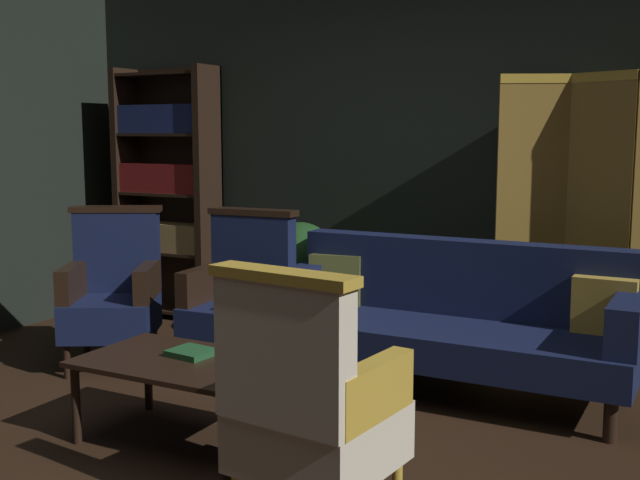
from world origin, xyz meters
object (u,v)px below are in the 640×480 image
at_px(coffee_table, 182,368).
at_px(armchair_wing_left, 113,292).
at_px(armchair_gilt_accent, 309,404).
at_px(potted_plant, 300,275).
at_px(velvet_couch, 453,316).
at_px(armchair_wing_right, 241,298).
at_px(folding_screen, 598,219).
at_px(book_green_cloth, 192,353).
at_px(bookshelf, 168,187).

xyz_separation_m(coffee_table, armchair_wing_left, (-1.21, 0.83, 0.12)).
bearing_deg(armchair_gilt_accent, potted_plant, 120.03).
distance_m(velvet_couch, armchair_wing_right, 1.33).
distance_m(folding_screen, armchair_wing_left, 3.16).
xyz_separation_m(armchair_wing_right, book_green_cloth, (0.36, -1.00, -0.05)).
height_order(potted_plant, book_green_cloth, potted_plant).
bearing_deg(folding_screen, armchair_wing_right, -150.84).
xyz_separation_m(folding_screen, armchair_wing_left, (-2.82, -1.34, -0.50)).
bearing_deg(armchair_wing_right, potted_plant, 89.01).
distance_m(armchair_gilt_accent, armchair_wing_left, 2.51).
distance_m(bookshelf, velvet_couch, 2.87).
bearing_deg(velvet_couch, folding_screen, 49.63).
xyz_separation_m(armchair_wing_left, armchair_wing_right, (0.85, 0.24, 0.00)).
xyz_separation_m(armchair_gilt_accent, armchair_wing_right, (-1.31, 1.51, 0.00)).
bearing_deg(armchair_gilt_accent, coffee_table, 155.12).
xyz_separation_m(coffee_table, potted_plant, (-0.35, 1.81, 0.14)).
bearing_deg(folding_screen, coffee_table, -126.58).
bearing_deg(armchair_wing_left, book_green_cloth, -32.08).
height_order(armchair_wing_left, book_green_cloth, armchair_wing_left).
height_order(bookshelf, velvet_couch, bookshelf).
height_order(armchair_wing_left, armchair_wing_right, same).
height_order(velvet_couch, armchair_gilt_accent, armchair_gilt_accent).
bearing_deg(armchair_wing_right, bookshelf, 143.33).
height_order(velvet_couch, armchair_wing_left, armchair_wing_left).
bearing_deg(velvet_couch, armchair_gilt_accent, -89.48).
bearing_deg(coffee_table, armchair_wing_left, 145.43).
xyz_separation_m(armchair_gilt_accent, book_green_cloth, (-0.95, 0.52, -0.05)).
bearing_deg(armchair_wing_right, velvet_couch, 13.27).
distance_m(armchair_wing_right, potted_plant, 0.73).
bearing_deg(armchair_wing_left, folding_screen, 25.43).
xyz_separation_m(coffee_table, armchair_wing_right, (-0.36, 1.07, 0.12)).
distance_m(folding_screen, armchair_gilt_accent, 2.74).
xyz_separation_m(folding_screen, armchair_wing_right, (-1.97, -1.10, -0.50)).
bearing_deg(armchair_wing_left, potted_plant, 48.53).
bearing_deg(potted_plant, coffee_table, -79.15).
relative_size(armchair_gilt_accent, armchair_wing_left, 1.00).
relative_size(bookshelf, armchair_wing_left, 1.97).
bearing_deg(potted_plant, armchair_wing_right, -90.99).
relative_size(velvet_couch, armchair_gilt_accent, 2.04).
relative_size(coffee_table, armchair_gilt_accent, 0.96).
xyz_separation_m(folding_screen, bookshelf, (-3.38, -0.05, 0.10)).
distance_m(coffee_table, armchair_wing_right, 1.14).
relative_size(coffee_table, book_green_cloth, 4.76).
distance_m(armchair_gilt_accent, book_green_cloth, 1.08).
xyz_separation_m(armchair_gilt_accent, potted_plant, (-1.30, 2.25, 0.03)).
distance_m(armchair_wing_left, book_green_cloth, 1.43).
distance_m(folding_screen, velvet_couch, 1.17).
height_order(coffee_table, book_green_cloth, book_green_cloth).
height_order(folding_screen, velvet_couch, folding_screen).
height_order(folding_screen, coffee_table, folding_screen).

